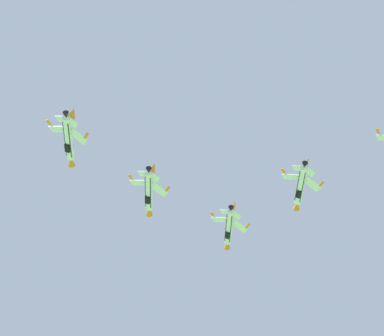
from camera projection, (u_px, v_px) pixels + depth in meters
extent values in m
cylinder|color=white|center=(229.00, 227.00, 191.88)|extent=(2.34, 12.07, 1.70)
cube|color=#383D47|center=(228.00, 228.00, 191.57)|extent=(2.02, 10.14, 0.93)
cone|color=orange|center=(227.00, 245.00, 196.96)|extent=(1.69, 2.48, 1.56)
cone|color=black|center=(231.00, 209.00, 187.09)|extent=(1.44, 1.67, 1.36)
ellipsoid|color=#192333|center=(229.00, 232.00, 194.17)|extent=(1.61, 3.27, 1.44)
cube|color=black|center=(227.00, 235.00, 192.88)|extent=(1.45, 2.27, 1.20)
cube|color=white|center=(220.00, 220.00, 191.27)|extent=(4.36, 3.67, 1.81)
cube|color=orange|center=(212.00, 214.00, 191.00)|extent=(1.35, 1.68, 0.44)
cube|color=white|center=(239.00, 226.00, 189.95)|extent=(4.38, 3.39, 1.81)
cube|color=orange|center=(248.00, 226.00, 188.62)|extent=(1.23, 1.70, 0.44)
cube|color=white|center=(225.00, 212.00, 188.65)|extent=(2.61, 2.43, 1.00)
cube|color=white|center=(236.00, 216.00, 187.88)|extent=(2.53, 2.29, 1.00)
cube|color=orange|center=(233.00, 209.00, 189.66)|extent=(1.33, 2.66, 2.47)
cylinder|color=white|center=(149.00, 191.00, 177.92)|extent=(2.34, 12.07, 1.70)
cube|color=#383D47|center=(148.00, 192.00, 177.61)|extent=(2.02, 10.14, 0.93)
cone|color=orange|center=(149.00, 211.00, 182.99)|extent=(1.69, 2.48, 1.56)
cone|color=black|center=(149.00, 171.00, 173.13)|extent=(1.44, 1.67, 1.36)
ellipsoid|color=#192333|center=(150.00, 197.00, 180.21)|extent=(1.61, 3.27, 1.44)
cube|color=black|center=(148.00, 200.00, 178.92)|extent=(1.45, 2.27, 1.20)
cube|color=white|center=(139.00, 183.00, 177.30)|extent=(4.36, 3.67, 1.81)
cube|color=orange|center=(130.00, 177.00, 177.04)|extent=(1.35, 1.68, 0.44)
cube|color=white|center=(159.00, 190.00, 175.99)|extent=(4.38, 3.39, 1.81)
cube|color=orange|center=(167.00, 189.00, 174.66)|extent=(1.23, 1.70, 0.44)
cube|color=white|center=(143.00, 174.00, 174.68)|extent=(2.61, 2.43, 1.00)
cube|color=white|center=(155.00, 178.00, 173.91)|extent=(2.53, 2.29, 1.00)
cube|color=orange|center=(152.00, 171.00, 175.70)|extent=(1.33, 2.66, 2.47)
cylinder|color=white|center=(301.00, 185.00, 180.69)|extent=(2.34, 12.07, 1.70)
cube|color=#383D47|center=(300.00, 187.00, 180.39)|extent=(2.01, 10.14, 0.98)
cone|color=orange|center=(297.00, 206.00, 185.77)|extent=(1.69, 2.48, 1.56)
cone|color=black|center=(305.00, 165.00, 175.90)|extent=(1.44, 1.67, 1.36)
ellipsoid|color=#192333|center=(300.00, 191.00, 182.98)|extent=(1.63, 3.27, 1.46)
cube|color=black|center=(298.00, 194.00, 181.70)|extent=(1.47, 2.27, 1.23)
cube|color=white|center=(291.00, 177.00, 180.15)|extent=(4.31, 3.63, 1.97)
cube|color=orange|center=(283.00, 171.00, 179.95)|extent=(1.34, 1.68, 0.46)
cube|color=white|center=(312.00, 184.00, 178.69)|extent=(4.33, 3.36, 1.97)
cube|color=orange|center=(321.00, 184.00, 177.31)|extent=(1.23, 1.70, 0.46)
cube|color=white|center=(297.00, 168.00, 177.50)|extent=(2.59, 2.41, 1.08)
cube|color=white|center=(310.00, 172.00, 176.65)|extent=(2.50, 2.28, 1.08)
cube|color=orange|center=(306.00, 166.00, 178.46)|extent=(1.42, 2.66, 2.44)
cylinder|color=white|center=(69.00, 138.00, 167.61)|extent=(2.34, 12.07, 1.70)
cube|color=#383D47|center=(68.00, 140.00, 167.30)|extent=(2.01, 10.14, 0.97)
cone|color=orange|center=(71.00, 161.00, 172.68)|extent=(1.69, 2.48, 1.56)
cone|color=black|center=(66.00, 115.00, 162.82)|extent=(1.44, 1.67, 1.36)
ellipsoid|color=#192333|center=(71.00, 145.00, 169.89)|extent=(1.63, 3.27, 1.46)
cube|color=black|center=(68.00, 148.00, 168.62)|extent=(1.47, 2.27, 1.23)
cube|color=white|center=(58.00, 129.00, 167.06)|extent=(4.31, 3.63, 1.96)
cube|color=orange|center=(49.00, 122.00, 166.85)|extent=(1.34, 1.68, 0.45)
cube|color=white|center=(78.00, 136.00, 165.60)|extent=(4.33, 3.36, 1.96)
cube|color=orange|center=(86.00, 136.00, 164.23)|extent=(1.23, 1.70, 0.45)
cube|color=white|center=(61.00, 119.00, 164.41)|extent=(2.59, 2.41, 1.08)
cube|color=white|center=(73.00, 123.00, 163.56)|extent=(2.50, 2.28, 1.08)
cube|color=orange|center=(71.00, 117.00, 165.37)|extent=(1.42, 2.66, 2.44)
cube|color=orange|center=(378.00, 131.00, 169.66)|extent=(1.34, 1.68, 0.48)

